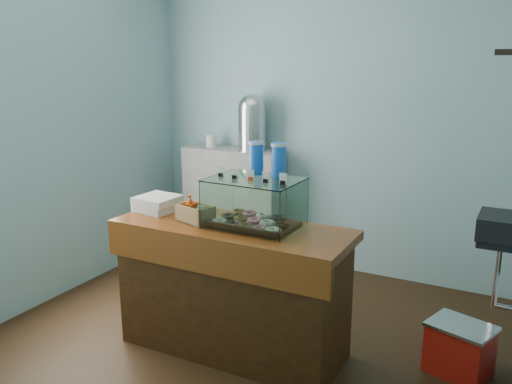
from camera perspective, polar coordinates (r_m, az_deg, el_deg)
The scene contains 9 objects.
ground at distance 4.13m, azimuth -0.59°, elevation -14.54°, with size 3.50×3.50×0.00m, color black.
room_shell at distance 3.62m, azimuth -0.24°, elevation 9.77°, with size 3.54×3.04×2.82m.
counter at distance 3.72m, azimuth -2.49°, elevation -10.02°, with size 1.60×0.60×0.90m.
back_shelf at distance 5.40m, azimuth -2.38°, elevation -1.20°, with size 1.00×0.32×1.10m, color #949497.
display_case at distance 3.52m, azimuth 0.08°, elevation -0.83°, with size 0.59×0.44×0.54m.
condiment_crate at distance 3.64m, azimuth -6.49°, elevation -2.19°, with size 0.28×0.21×0.18m.
pastry_boxes at distance 3.94m, azimuth -10.30°, elevation -1.18°, with size 0.31×0.31×0.11m.
coffee_urn at distance 5.14m, azimuth -0.42°, elevation 7.49°, with size 0.29×0.29×0.54m.
red_cooler at distance 3.81m, azimuth 20.62°, elevation -15.20°, with size 0.45×0.40×0.34m.
Camera 1 is at (1.72, -3.18, 1.99)m, focal length 38.00 mm.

